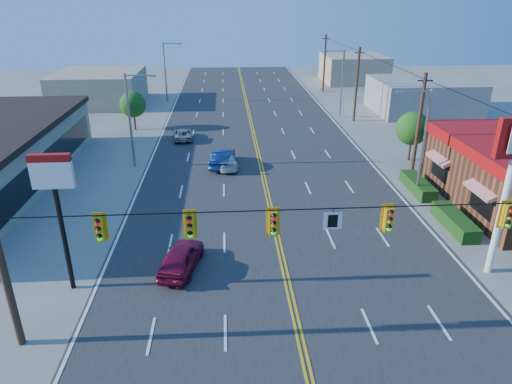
{
  "coord_description": "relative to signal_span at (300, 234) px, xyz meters",
  "views": [
    {
      "loc": [
        -2.99,
        -16.08,
        13.8
      ],
      "look_at": [
        -1.16,
        10.58,
        2.2
      ],
      "focal_mm": 32.0,
      "sensor_mm": 36.0,
      "label": 1
    }
  ],
  "objects": [
    {
      "name": "tree_west",
      "position": [
        -12.88,
        34.0,
        -2.09
      ],
      "size": [
        2.8,
        2.8,
        4.2
      ],
      "color": "#47301E",
      "rests_on": "ground"
    },
    {
      "name": "pizza_hut_sign",
      "position": [
        -10.88,
        4.0,
        0.3
      ],
      "size": [
        1.9,
        0.3,
        6.85
      ],
      "color": "black",
      "rests_on": "ground"
    },
    {
      "name": "car_magenta",
      "position": [
        -5.46,
        5.28,
        -4.17
      ],
      "size": [
        2.57,
        4.45,
        1.43
      ],
      "primitive_type": "imported",
      "rotation": [
        0.0,
        0.0,
        2.92
      ],
      "color": "maroon",
      "rests_on": "ground"
    },
    {
      "name": "road",
      "position": [
        0.12,
        20.0,
        -4.86
      ],
      "size": [
        20.0,
        120.0,
        0.06
      ],
      "primitive_type": "cube",
      "color": "#2D2D30",
      "rests_on": "ground"
    },
    {
      "name": "car_silver",
      "position": [
        -7.29,
        29.68,
        -4.33
      ],
      "size": [
        2.24,
        4.14,
        1.1
      ],
      "primitive_type": "imported",
      "rotation": [
        0.0,
        0.0,
        3.25
      ],
      "color": "#A0A1A5",
      "rests_on": "ground"
    },
    {
      "name": "tree_kfc_rear",
      "position": [
        13.62,
        22.0,
        -1.95
      ],
      "size": [
        2.94,
        2.94,
        4.41
      ],
      "color": "#47301E",
      "rests_on": "ground"
    },
    {
      "name": "car_white",
      "position": [
        -2.87,
        21.0,
        -4.3
      ],
      "size": [
        1.98,
        4.14,
        1.17
      ],
      "primitive_type": "imported",
      "rotation": [
        0.0,
        0.0,
        3.23
      ],
      "color": "silver",
      "rests_on": "ground"
    },
    {
      "name": "utility_pole_far",
      "position": [
        12.32,
        54.0,
        -0.69
      ],
      "size": [
        0.28,
        0.28,
        8.4
      ],
      "primitive_type": "cylinder",
      "color": "#47301E",
      "rests_on": "ground"
    },
    {
      "name": "streetlight_nw",
      "position": [
        -10.67,
        48.0,
        -0.37
      ],
      "size": [
        2.55,
        0.25,
        8.0
      ],
      "color": "gray",
      "rests_on": "ground"
    },
    {
      "name": "streetlight_sw",
      "position": [
        -10.67,
        22.0,
        -0.37
      ],
      "size": [
        2.55,
        0.25,
        8.0
      ],
      "color": "gray",
      "rests_on": "ground"
    },
    {
      "name": "ground",
      "position": [
        0.12,
        0.0,
        -4.89
      ],
      "size": [
        160.0,
        160.0,
        0.0
      ],
      "primitive_type": "plane",
      "color": "gray",
      "rests_on": "ground"
    },
    {
      "name": "utility_pole_near",
      "position": [
        12.32,
        18.0,
        -0.69
      ],
      "size": [
        0.28,
        0.28,
        8.4
      ],
      "primitive_type": "cylinder",
      "color": "#47301E",
      "rests_on": "ground"
    },
    {
      "name": "utility_pole_mid",
      "position": [
        12.32,
        36.0,
        -0.69
      ],
      "size": [
        0.28,
        0.28,
        8.4
      ],
      "primitive_type": "cylinder",
      "color": "#47301E",
      "rests_on": "ground"
    },
    {
      "name": "kfc_pylon",
      "position": [
        11.12,
        4.0,
        1.16
      ],
      "size": [
        2.2,
        0.36,
        8.5
      ],
      "color": "white",
      "rests_on": "ground"
    },
    {
      "name": "bld_west_far",
      "position": [
        -19.88,
        48.0,
        -2.79
      ],
      "size": [
        11.0,
        12.0,
        4.2
      ],
      "primitive_type": "cube",
      "color": "tan",
      "rests_on": "ground"
    },
    {
      "name": "streetlight_ne",
      "position": [
        10.91,
        38.0,
        -0.37
      ],
      "size": [
        2.55,
        0.25,
        8.0
      ],
      "color": "gray",
      "rests_on": "ground"
    },
    {
      "name": "bld_east_far",
      "position": [
        19.12,
        62.0,
        -2.69
      ],
      "size": [
        10.0,
        10.0,
        4.4
      ],
      "primitive_type": "cube",
      "color": "tan",
      "rests_on": "ground"
    },
    {
      "name": "bld_east_mid",
      "position": [
        22.12,
        40.0,
        -2.89
      ],
      "size": [
        12.0,
        10.0,
        4.0
      ],
      "primitive_type": "cube",
      "color": "gray",
      "rests_on": "ground"
    },
    {
      "name": "signal_span",
      "position": [
        0.0,
        0.0,
        0.0
      ],
      "size": [
        24.32,
        0.34,
        9.0
      ],
      "color": "#47301E",
      "rests_on": "ground"
    },
    {
      "name": "streetlight_se",
      "position": [
        10.91,
        14.0,
        -0.37
      ],
      "size": [
        2.55,
        0.25,
        8.0
      ],
      "color": "gray",
      "rests_on": "ground"
    },
    {
      "name": "car_blue",
      "position": [
        -3.22,
        21.43,
        -4.14
      ],
      "size": [
        2.33,
        4.72,
        1.49
      ],
      "primitive_type": "imported",
      "rotation": [
        0.0,
        0.0,
        2.97
      ],
      "color": "navy",
      "rests_on": "ground"
    }
  ]
}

